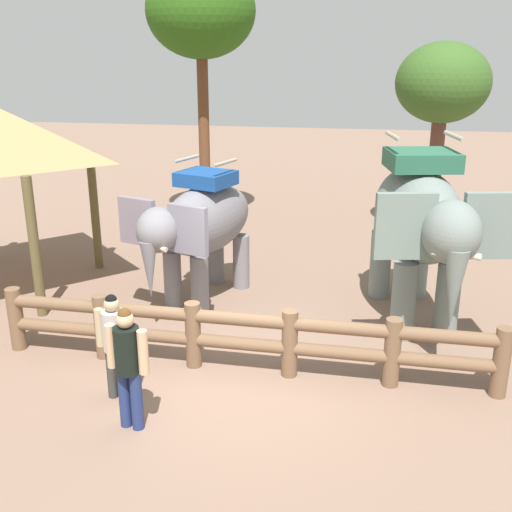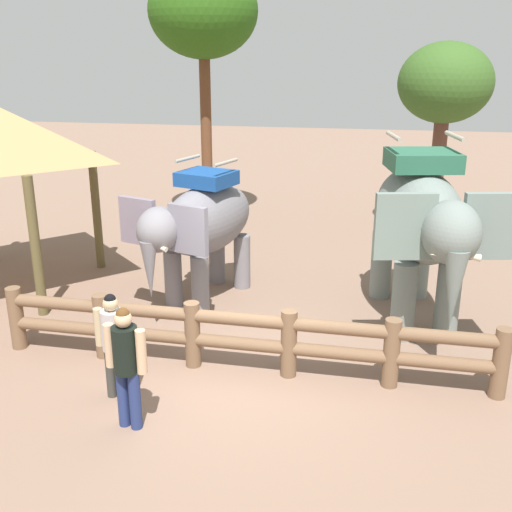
# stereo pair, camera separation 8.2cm
# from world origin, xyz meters

# --- Properties ---
(ground_plane) EXTENTS (60.00, 60.00, 0.00)m
(ground_plane) POSITION_xyz_m (0.00, 0.00, 0.00)
(ground_plane) COLOR #816452
(log_fence) EXTENTS (7.69, 0.40, 1.05)m
(log_fence) POSITION_xyz_m (-0.00, 0.21, 0.60)
(log_fence) COLOR brown
(log_fence) RESTS_ON ground
(elephant_near_left) EXTENTS (2.26, 3.27, 2.74)m
(elephant_near_left) POSITION_xyz_m (-1.27, 2.77, 1.54)
(elephant_near_left) COLOR slate
(elephant_near_left) RESTS_ON ground
(elephant_center) EXTENTS (2.37, 3.94, 3.31)m
(elephant_center) POSITION_xyz_m (2.70, 2.51, 1.86)
(elephant_center) COLOR slate
(elephant_center) RESTS_ON ground
(tourist_woman_in_black) EXTENTS (0.58, 0.38, 1.68)m
(tourist_woman_in_black) POSITION_xyz_m (-1.10, -1.49, 0.97)
(tourist_woman_in_black) COLOR navy
(tourist_woman_in_black) RESTS_ON ground
(tourist_man_in_blue) EXTENTS (0.55, 0.35, 1.57)m
(tourist_man_in_blue) POSITION_xyz_m (-1.55, -0.85, 0.91)
(tourist_man_in_blue) COLOR #393834
(tourist_man_in_blue) RESTS_ON ground
(tree_far_left) EXTENTS (2.78, 2.78, 6.74)m
(tree_far_left) POSITION_xyz_m (-2.59, 8.17, 5.49)
(tree_far_left) COLOR brown
(tree_far_left) RESTS_ON ground
(tree_back_center) EXTENTS (2.30, 2.30, 4.84)m
(tree_back_center) POSITION_xyz_m (3.48, 8.22, 3.77)
(tree_back_center) COLOR brown
(tree_back_center) RESTS_ON ground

